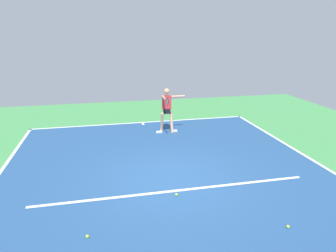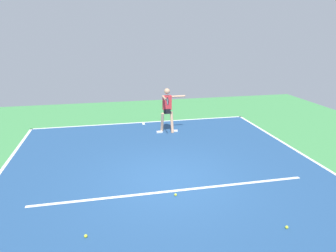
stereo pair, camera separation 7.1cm
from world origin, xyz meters
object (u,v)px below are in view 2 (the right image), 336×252
object	(u,v)px
tennis_player	(167,107)
tennis_ball_by_sideline	(176,195)
tennis_ball_by_baseline	(287,227)
tennis_ball_near_service_line	(86,236)

from	to	relation	value
tennis_player	tennis_ball_by_sideline	distance (m)	5.04
tennis_ball_by_sideline	tennis_ball_by_baseline	bearing A→B (deg)	138.10
tennis_player	tennis_ball_near_service_line	distance (m)	6.78
tennis_player	tennis_ball_by_sideline	world-z (taller)	tennis_player
tennis_ball_by_sideline	tennis_ball_near_service_line	bearing A→B (deg)	29.14
tennis_player	tennis_ball_near_service_line	world-z (taller)	tennis_player
tennis_ball_by_sideline	tennis_player	bearing A→B (deg)	-99.54
tennis_player	tennis_ball_near_service_line	bearing A→B (deg)	64.21
tennis_player	tennis_ball_by_baseline	xyz separation A→B (m)	(-1.12, 6.61, -1.01)
tennis_player	tennis_ball_by_sideline	xyz separation A→B (m)	(0.82, 4.87, -1.01)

